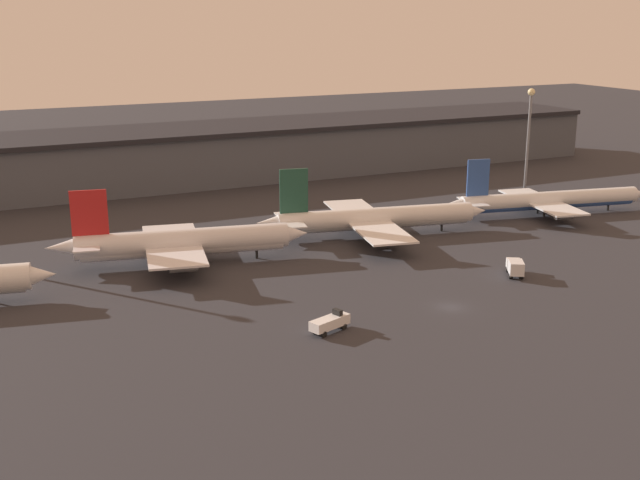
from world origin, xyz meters
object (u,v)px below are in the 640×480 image
at_px(airplane_2, 374,219).
at_px(airplane_3, 548,200).
at_px(service_vehicle_0, 515,267).
at_px(service_vehicle_1, 330,322).
at_px(airplane_1, 181,243).

relative_size(airplane_2, airplane_3, 0.98).
relative_size(service_vehicle_0, service_vehicle_1, 0.93).
bearing_deg(service_vehicle_1, airplane_2, 34.64).
bearing_deg(airplane_3, service_vehicle_0, -125.96).
xyz_separation_m(airplane_1, airplane_2, (39.72, 1.70, -0.37)).
relative_size(airplane_1, service_vehicle_0, 7.47).
bearing_deg(airplane_1, service_vehicle_0, -20.87).
bearing_deg(airplane_1, service_vehicle_1, -64.71).
bearing_deg(airplane_1, airplane_2, 13.87).
xyz_separation_m(airplane_1, service_vehicle_0, (48.81, -30.85, -2.28)).
height_order(airplane_1, service_vehicle_0, airplane_1).
bearing_deg(service_vehicle_1, airplane_1, 84.56).
bearing_deg(airplane_3, airplane_2, -170.24).
distance_m(airplane_3, service_vehicle_0, 46.25).
bearing_deg(airplane_3, service_vehicle_1, -139.93).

